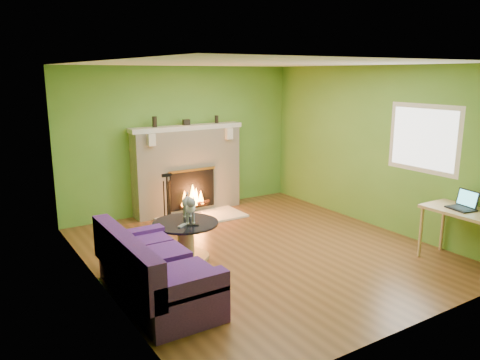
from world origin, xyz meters
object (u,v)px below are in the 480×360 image
at_px(coffee_table, 186,237).
at_px(cat, 189,207).
at_px(sofa, 153,273).

xyz_separation_m(coffee_table, cat, (0.08, 0.05, 0.41)).
relative_size(coffee_table, cat, 1.44).
distance_m(sofa, cat, 1.38).
bearing_deg(coffee_table, cat, 32.01).
distance_m(coffee_table, cat, 0.42).
height_order(coffee_table, cat, cat).
xyz_separation_m(sofa, cat, (0.92, 0.94, 0.39)).
height_order(sofa, coffee_table, sofa).
bearing_deg(sofa, coffee_table, 46.65).
height_order(sofa, cat, cat).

